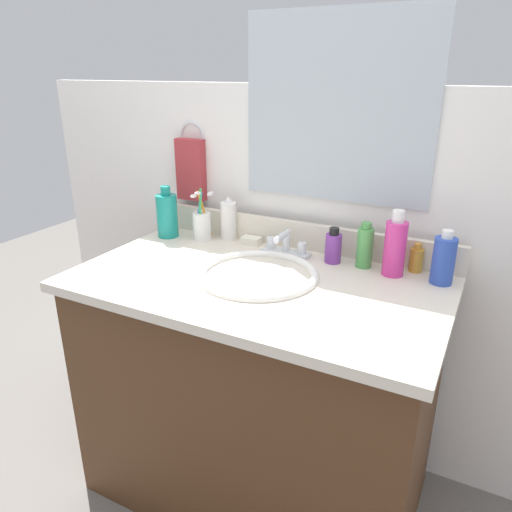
# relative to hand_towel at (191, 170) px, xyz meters

# --- Properties ---
(ground_plane) EXTENTS (6.00, 6.00, 0.00)m
(ground_plane) POSITION_rel_hand_towel_xyz_m (0.43, -0.32, -1.00)
(ground_plane) COLOR #66605B
(vanity_cabinet) EXTENTS (1.02, 0.56, 0.75)m
(vanity_cabinet) POSITION_rel_hand_towel_xyz_m (0.43, -0.32, -0.62)
(vanity_cabinet) COLOR #4C2D19
(vanity_cabinet) RESTS_ON ground_plane
(countertop) EXTENTS (1.07, 0.61, 0.03)m
(countertop) POSITION_rel_hand_towel_xyz_m (0.43, -0.32, -0.23)
(countertop) COLOR beige
(countertop) RESTS_ON vanity_cabinet
(backsplash) EXTENTS (1.07, 0.02, 0.09)m
(backsplash) POSITION_rel_hand_towel_xyz_m (0.43, -0.02, -0.17)
(backsplash) COLOR beige
(backsplash) RESTS_ON countertop
(back_wall) EXTENTS (2.17, 0.04, 1.30)m
(back_wall) POSITION_rel_hand_towel_xyz_m (0.43, 0.04, -0.35)
(back_wall) COLOR white
(back_wall) RESTS_ON ground_plane
(mirror_panel) EXTENTS (0.60, 0.01, 0.56)m
(mirror_panel) POSITION_rel_hand_towel_xyz_m (0.53, 0.02, 0.23)
(mirror_panel) COLOR #B2BCC6
(towel_ring) EXTENTS (0.10, 0.01, 0.10)m
(towel_ring) POSITION_rel_hand_towel_xyz_m (0.00, 0.02, 0.12)
(towel_ring) COLOR silver
(hand_towel) EXTENTS (0.11, 0.04, 0.22)m
(hand_towel) POSITION_rel_hand_towel_xyz_m (0.00, 0.00, 0.00)
(hand_towel) COLOR #A53338
(sink_basin) EXTENTS (0.36, 0.36, 0.11)m
(sink_basin) POSITION_rel_hand_towel_xyz_m (0.43, -0.30, -0.25)
(sink_basin) COLOR white
(sink_basin) RESTS_ON countertop
(faucet) EXTENTS (0.16, 0.10, 0.08)m
(faucet) POSITION_rel_hand_towel_xyz_m (0.43, -0.10, -0.19)
(faucet) COLOR silver
(faucet) RESTS_ON countertop
(bottle_shampoo_blue) EXTENTS (0.06, 0.06, 0.16)m
(bottle_shampoo_blue) POSITION_rel_hand_towel_xyz_m (0.91, -0.10, -0.15)
(bottle_shampoo_blue) COLOR #2D4CB2
(bottle_shampoo_blue) RESTS_ON countertop
(bottle_lotion_white) EXTENTS (0.05, 0.05, 0.15)m
(bottle_lotion_white) POSITION_rel_hand_towel_xyz_m (0.18, -0.05, -0.15)
(bottle_lotion_white) COLOR white
(bottle_lotion_white) RESTS_ON countertop
(bottle_cream_purple) EXTENTS (0.05, 0.05, 0.11)m
(bottle_cream_purple) POSITION_rel_hand_towel_xyz_m (0.58, -0.09, -0.17)
(bottle_cream_purple) COLOR #7A3899
(bottle_cream_purple) RESTS_ON countertop
(bottle_mouthwash_teal) EXTENTS (0.07, 0.07, 0.18)m
(bottle_mouthwash_teal) POSITION_rel_hand_towel_xyz_m (-0.02, -0.13, -0.14)
(bottle_mouthwash_teal) COLOR teal
(bottle_mouthwash_teal) RESTS_ON countertop
(bottle_soap_pink) EXTENTS (0.06, 0.06, 0.19)m
(bottle_soap_pink) POSITION_rel_hand_towel_xyz_m (0.77, -0.10, -0.13)
(bottle_soap_pink) COLOR #D8338C
(bottle_soap_pink) RESTS_ON countertop
(bottle_oil_amber) EXTENTS (0.04, 0.04, 0.09)m
(bottle_oil_amber) POSITION_rel_hand_towel_xyz_m (0.83, -0.05, -0.18)
(bottle_oil_amber) COLOR gold
(bottle_oil_amber) RESTS_ON countertop
(bottle_toner_green) EXTENTS (0.05, 0.05, 0.14)m
(bottle_toner_green) POSITION_rel_hand_towel_xyz_m (0.68, -0.08, -0.16)
(bottle_toner_green) COLOR #4C9E4C
(bottle_toner_green) RESTS_ON countertop
(cup_white_ceramic) EXTENTS (0.06, 0.07, 0.18)m
(cup_white_ceramic) POSITION_rel_hand_towel_xyz_m (0.11, -0.10, -0.17)
(cup_white_ceramic) COLOR white
(cup_white_ceramic) RESTS_ON countertop
(soap_bar) EXTENTS (0.06, 0.04, 0.02)m
(soap_bar) POSITION_rel_hand_towel_xyz_m (0.28, -0.06, -0.21)
(soap_bar) COLOR white
(soap_bar) RESTS_ON countertop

